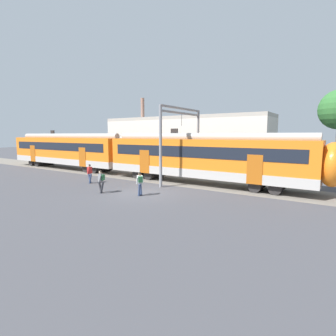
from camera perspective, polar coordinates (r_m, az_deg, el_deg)
ground_plane at (r=18.93m, az=-5.55°, el=-5.55°), size 160.00×160.00×0.00m
track_bed at (r=29.34m, az=-12.48°, el=-1.09°), size 80.00×4.40×0.01m
commuter_train at (r=27.36m, az=-9.01°, el=3.14°), size 38.05×3.07×4.73m
pedestrian_red at (r=23.58m, az=-16.68°, el=-0.89°), size 0.66×0.54×1.67m
pedestrian_grey at (r=19.41m, az=-14.36°, el=-2.45°), size 0.69×0.54×1.67m
pedestrian_white at (r=18.09m, az=-6.12°, el=-2.96°), size 0.54×0.67×1.67m
catenary_gantry at (r=23.35m, az=2.94°, el=7.57°), size 0.24×6.64×6.53m
background_building at (r=33.53m, az=3.21°, el=5.60°), size 21.66×5.00×9.20m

